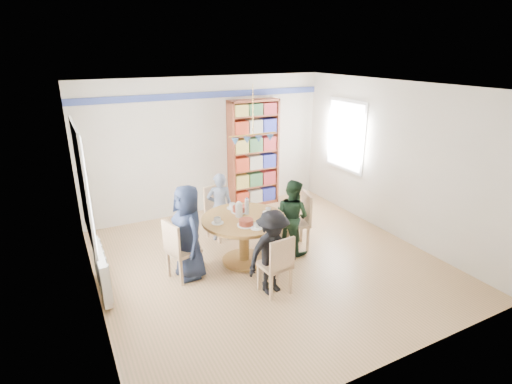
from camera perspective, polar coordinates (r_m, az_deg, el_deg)
ground at (r=6.42m, az=1.66°, el=-9.93°), size 5.00×5.00×0.00m
room_shell at (r=6.43m, az=-4.00°, el=5.92°), size 5.00×5.00×5.00m
radiator at (r=5.90m, az=-21.21°, el=-10.39°), size 0.12×1.00×0.60m
dining_table at (r=6.19m, az=-1.74°, el=-5.33°), size 1.30×1.30×0.75m
chair_left at (r=5.86m, az=-11.01°, el=-7.84°), size 0.50×0.50×0.92m
chair_right at (r=6.68m, az=6.29°, el=-3.76°), size 0.52×0.52×0.96m
chair_far at (r=7.06m, az=-5.49°, el=-2.50°), size 0.51×0.51×0.94m
chair_near at (r=5.43m, az=3.11°, el=-10.11°), size 0.41×0.41×0.87m
person_left at (r=5.83m, az=-9.64°, el=-5.67°), size 0.50×0.72×1.41m
person_right at (r=6.51m, az=5.17°, el=-3.48°), size 0.66×0.73×1.24m
person_far at (r=6.92m, az=-5.19°, el=-2.14°), size 0.51×0.40×1.21m
person_near at (r=5.42m, az=2.35°, el=-8.64°), size 0.84×0.56×1.21m
bookshelf at (r=8.35m, az=-0.36°, el=5.35°), size 1.06×0.32×2.23m
tableware at (r=6.10m, az=-2.06°, el=-3.13°), size 1.04×1.04×0.27m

